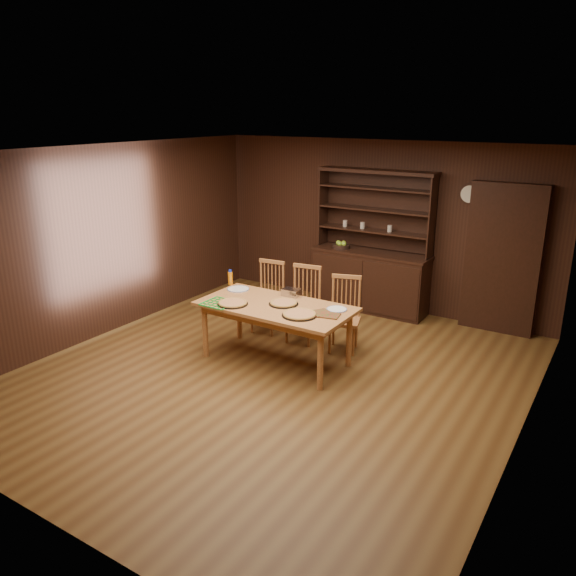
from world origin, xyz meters
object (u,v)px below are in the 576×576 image
Objects in this scene: dining_table at (276,311)px; chair_left at (269,294)px; chair_center at (304,301)px; china_hutch at (370,273)px; chair_right at (345,311)px; juice_bottle at (230,278)px.

dining_table is 1.08m from chair_left.
chair_left is 0.60m from chair_center.
china_hutch is at bearing 72.77° from chair_center.
chair_right is 1.61m from juice_bottle.
china_hutch is 2.42m from dining_table.
juice_bottle is at bearing -162.19° from chair_center.
chair_center is 1.05× the size of chair_right.
chair_left is at bearing 168.48° from chair_center.
chair_right is 4.75× the size of juice_bottle.
china_hutch reaches higher than dining_table.
juice_bottle is at bearing -128.44° from chair_left.
china_hutch is 10.43× the size of juice_bottle.
dining_table is 1.06m from juice_bottle.
dining_table is at bearing -20.60° from juice_bottle.
chair_right is (1.21, -0.03, -0.01)m from chair_left.
dining_table is at bearing -94.43° from china_hutch.
dining_table is 0.82m from chair_center.
chair_right is at bearing -7.19° from chair_left.
chair_left reaches higher than juice_bottle.
china_hutch is at bearing 84.40° from chair_right.
chair_center is 4.98× the size of juice_bottle.
china_hutch is 1.15× the size of dining_table.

